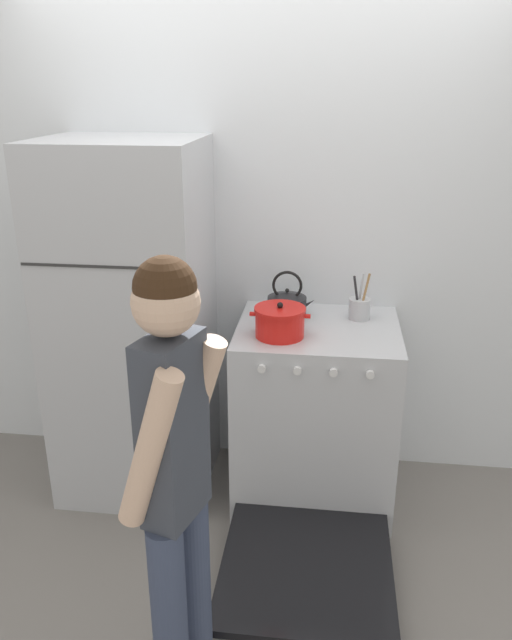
# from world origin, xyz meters

# --- Properties ---
(ground_plane) EXTENTS (14.00, 14.00, 0.00)m
(ground_plane) POSITION_xyz_m (0.00, 0.00, 0.00)
(ground_plane) COLOR slate
(wall_back) EXTENTS (10.00, 0.06, 2.55)m
(wall_back) POSITION_xyz_m (0.00, 0.03, 1.27)
(wall_back) COLOR silver
(wall_back) RESTS_ON ground_plane
(refrigerator) EXTENTS (0.74, 0.69, 1.80)m
(refrigerator) POSITION_xyz_m (-0.63, -0.33, 0.90)
(refrigerator) COLOR #B7BABF
(refrigerator) RESTS_ON ground_plane
(stove_range) EXTENTS (0.78, 1.43, 0.93)m
(stove_range) POSITION_xyz_m (0.30, -0.37, 0.46)
(stove_range) COLOR silver
(stove_range) RESTS_ON ground_plane
(dutch_oven_pot) EXTENTS (0.28, 0.24, 0.17)m
(dutch_oven_pot) POSITION_xyz_m (0.12, -0.47, 1.01)
(dutch_oven_pot) COLOR red
(dutch_oven_pot) RESTS_ON stove_range
(tea_kettle) EXTENTS (0.24, 0.19, 0.24)m
(tea_kettle) POSITION_xyz_m (0.14, -0.20, 1.00)
(tea_kettle) COLOR black
(tea_kettle) RESTS_ON stove_range
(utensil_jar) EXTENTS (0.11, 0.11, 0.24)m
(utensil_jar) POSITION_xyz_m (0.50, -0.20, 0.99)
(utensil_jar) COLOR #B7BABF
(utensil_jar) RESTS_ON stove_range
(person) EXTENTS (0.32, 0.38, 1.61)m
(person) POSITION_xyz_m (-0.09, -1.59, 0.92)
(person) COLOR #38425B
(person) RESTS_ON ground_plane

